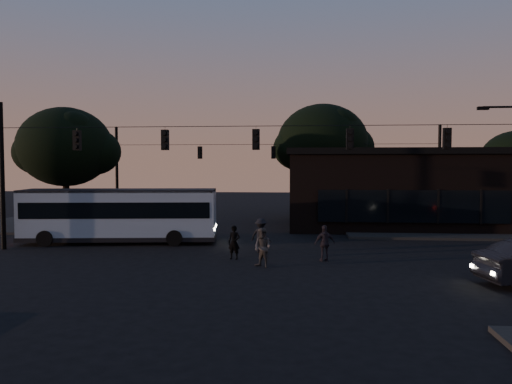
# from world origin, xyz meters

# --- Properties ---
(ground) EXTENTS (120.00, 120.00, 0.00)m
(ground) POSITION_xyz_m (0.00, 0.00, 0.00)
(ground) COLOR black
(ground) RESTS_ON ground
(sidewalk_far_right) EXTENTS (14.00, 10.00, 0.15)m
(sidewalk_far_right) POSITION_xyz_m (12.00, 14.00, 0.07)
(sidewalk_far_right) COLOR black
(sidewalk_far_right) RESTS_ON ground
(sidewalk_far_left) EXTENTS (14.00, 10.00, 0.15)m
(sidewalk_far_left) POSITION_xyz_m (-14.00, 14.00, 0.07)
(sidewalk_far_left) COLOR black
(sidewalk_far_left) RESTS_ON ground
(building) EXTENTS (15.40, 10.41, 5.40)m
(building) POSITION_xyz_m (9.00, 15.97, 2.71)
(building) COLOR black
(building) RESTS_ON ground
(tree_behind) EXTENTS (7.60, 7.60, 9.43)m
(tree_behind) POSITION_xyz_m (4.00, 22.00, 6.19)
(tree_behind) COLOR black
(tree_behind) RESTS_ON ground
(tree_left) EXTENTS (6.40, 6.40, 8.30)m
(tree_left) POSITION_xyz_m (-14.00, 13.00, 5.57)
(tree_left) COLOR black
(tree_left) RESTS_ON ground
(signal_rig_near) EXTENTS (26.24, 0.30, 7.50)m
(signal_rig_near) POSITION_xyz_m (0.00, 4.00, 4.45)
(signal_rig_near) COLOR black
(signal_rig_near) RESTS_ON ground
(signal_rig_far) EXTENTS (26.24, 0.30, 7.50)m
(signal_rig_far) POSITION_xyz_m (0.00, 20.00, 4.20)
(signal_rig_far) COLOR black
(signal_rig_far) RESTS_ON ground
(bus) EXTENTS (10.80, 3.65, 2.98)m
(bus) POSITION_xyz_m (-7.78, 6.51, 1.67)
(bus) COLOR #8B9EB1
(bus) RESTS_ON ground
(pedestrian_a) EXTENTS (0.64, 0.50, 1.55)m
(pedestrian_a) POSITION_xyz_m (-0.85, 2.29, 0.78)
(pedestrian_a) COLOR black
(pedestrian_a) RESTS_ON ground
(pedestrian_b) EXTENTS (1.03, 0.98, 1.67)m
(pedestrian_b) POSITION_xyz_m (0.58, 0.62, 0.83)
(pedestrian_b) COLOR #3C3936
(pedestrian_b) RESTS_ON ground
(pedestrian_c) EXTENTS (1.03, 0.66, 1.63)m
(pedestrian_c) POSITION_xyz_m (3.26, 2.19, 0.81)
(pedestrian_c) COLOR black
(pedestrian_c) RESTS_ON ground
(pedestrian_d) EXTENTS (1.26, 1.05, 1.70)m
(pedestrian_d) POSITION_xyz_m (0.23, 4.08, 0.85)
(pedestrian_d) COLOR black
(pedestrian_d) RESTS_ON ground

